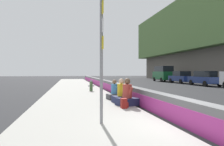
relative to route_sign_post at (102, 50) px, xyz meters
The scene contains 12 objects.
ground_plane 3.33m from the route_sign_post, 109.50° to the right, with size 160.00×160.00×0.00m, color #2B2B2D.
sidewalk_strip 2.34m from the route_sign_post, 159.06° to the left, with size 80.00×4.40×0.14m, color #A8A59E.
jersey_barrier 3.06m from the route_sign_post, 109.53° to the right, with size 76.00×0.45×0.85m.
route_sign_post is the anchor object (origin of this frame).
fire_hydrant 10.80m from the route_sign_post, ahead, with size 0.26×0.46×0.88m.
seated_person_foreground 3.91m from the route_sign_post, 27.16° to the right, with size 0.98×1.05×1.20m.
seated_person_middle 4.66m from the route_sign_post, 21.09° to the right, with size 0.78×0.90×1.16m.
seated_person_rear 5.80m from the route_sign_post, 15.53° to the right, with size 0.75×0.85×1.06m.
backpack 3.32m from the route_sign_post, 27.96° to the right, with size 0.32×0.28×0.40m.
parked_car_fourth 21.92m from the route_sign_post, 41.23° to the right, with size 4.53×2.02×1.71m.
parked_car_midline 26.49m from the route_sign_post, 33.38° to the right, with size 4.51×1.97×1.71m.
parked_car_far 31.40m from the route_sign_post, 27.39° to the right, with size 5.17×2.26×2.56m.
Camera 1 is at (-5.40, 3.24, 1.62)m, focal length 35.13 mm.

